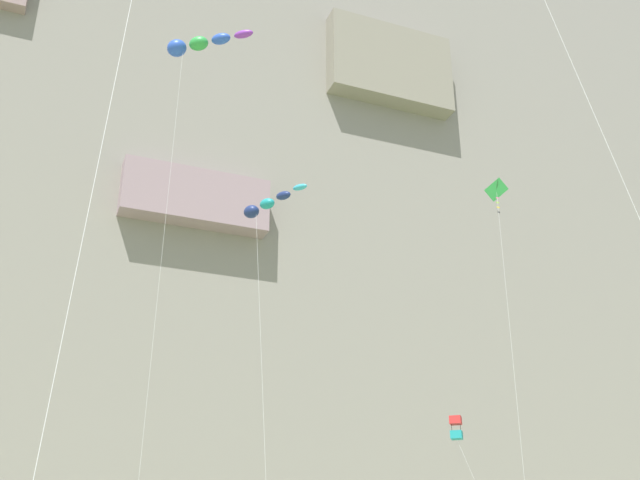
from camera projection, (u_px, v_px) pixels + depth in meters
The scene contains 5 objects.
cliff_face at pixel (170, 182), 80.95m from camera, with size 180.00×28.43×82.80m.
kite_diamond_near_cliff at pixel (499, 218), 42.06m from camera, with size 2.83×2.88×23.50m.
kite_windsock_low_left at pixel (197, 44), 45.07m from camera, with size 4.65×3.96×32.00m.
kite_box_mid_left at pixel (456, 428), 49.41m from camera, with size 1.86×5.65×12.70m.
kite_windsock_far_right at pixel (266, 205), 37.14m from camera, with size 2.39×3.61×19.81m.
Camera 1 is at (-11.67, -5.21, 2.48)m, focal length 43.55 mm.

